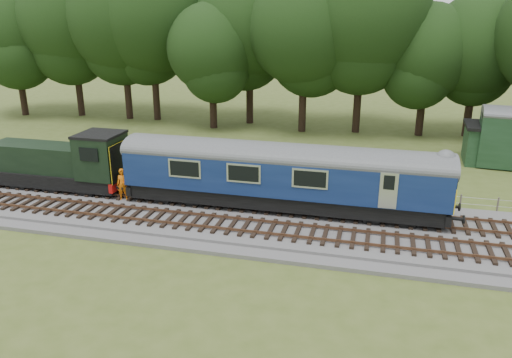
# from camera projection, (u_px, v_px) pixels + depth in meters

# --- Properties ---
(ground) EXTENTS (120.00, 120.00, 0.00)m
(ground) POSITION_uv_depth(u_px,v_px,m) (241.00, 220.00, 27.80)
(ground) COLOR #45551F
(ground) RESTS_ON ground
(ballast) EXTENTS (70.00, 7.00, 0.35)m
(ballast) POSITION_uv_depth(u_px,v_px,m) (241.00, 217.00, 27.75)
(ballast) COLOR #4C4C4F
(ballast) RESTS_ON ground
(track_north) EXTENTS (67.20, 2.40, 0.21)m
(track_north) POSITION_uv_depth(u_px,v_px,m) (247.00, 204.00, 28.95)
(track_north) COLOR black
(track_north) RESTS_ON ballast
(track_south) EXTENTS (67.20, 2.40, 0.21)m
(track_south) POSITION_uv_depth(u_px,v_px,m) (232.00, 225.00, 26.20)
(track_south) COLOR black
(track_south) RESTS_ON ballast
(fence) EXTENTS (64.00, 0.12, 1.00)m
(fence) POSITION_uv_depth(u_px,v_px,m) (260.00, 193.00, 31.92)
(fence) COLOR #6B6054
(fence) RESTS_ON ground
(tree_line) EXTENTS (70.00, 8.00, 18.00)m
(tree_line) POSITION_uv_depth(u_px,v_px,m) (304.00, 131.00, 47.96)
(tree_line) COLOR black
(tree_line) RESTS_ON ground
(dmu_railcar) EXTENTS (18.05, 2.86, 3.88)m
(dmu_railcar) POSITION_uv_depth(u_px,v_px,m) (282.00, 171.00, 27.77)
(dmu_railcar) COLOR black
(dmu_railcar) RESTS_ON ground
(shunter_loco) EXTENTS (8.91, 2.60, 3.38)m
(shunter_loco) POSITION_uv_depth(u_px,v_px,m) (64.00, 163.00, 31.23)
(shunter_loco) COLOR black
(shunter_loco) RESTS_ON ground
(worker) EXTENTS (0.81, 0.67, 1.90)m
(worker) POSITION_uv_depth(u_px,v_px,m) (123.00, 184.00, 29.56)
(worker) COLOR orange
(worker) RESTS_ON ballast
(shed) EXTENTS (3.80, 3.80, 2.98)m
(shed) POSITION_uv_depth(u_px,v_px,m) (489.00, 144.00, 37.57)
(shed) COLOR #17321A
(shed) RESTS_ON ground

